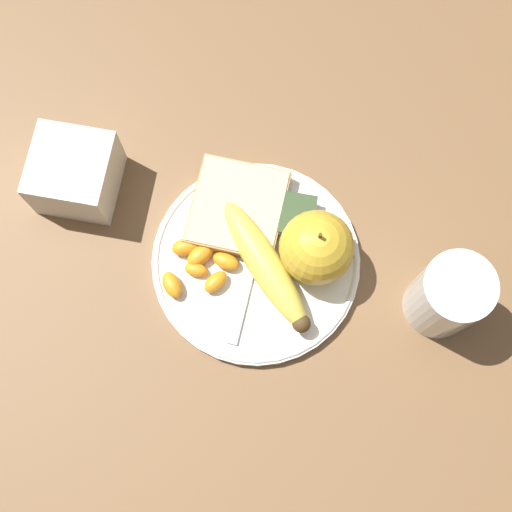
{
  "coord_description": "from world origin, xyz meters",
  "views": [
    {
      "loc": [
        0.2,
        0.04,
        0.79
      ],
      "look_at": [
        0.0,
        0.0,
        0.03
      ],
      "focal_mm": 50.0,
      "sensor_mm": 36.0,
      "label": 1
    }
  ],
  "objects_px": {
    "plate": "(256,262)",
    "fork": "(252,261)",
    "juice_glass": "(447,297)",
    "apple": "(317,248)",
    "banana": "(266,266)",
    "jam_packet": "(296,217)",
    "condiment_caddy": "(75,174)",
    "bread_slice": "(238,209)"
  },
  "relations": [
    {
      "from": "plate",
      "to": "fork",
      "type": "relative_size",
      "value": 1.45
    },
    {
      "from": "juice_glass",
      "to": "condiment_caddy",
      "type": "xyz_separation_m",
      "value": [
        -0.07,
        -0.43,
        -0.01
      ]
    },
    {
      "from": "fork",
      "to": "jam_packet",
      "type": "height_order",
      "value": "jam_packet"
    },
    {
      "from": "condiment_caddy",
      "to": "bread_slice",
      "type": "bearing_deg",
      "value": 88.77
    },
    {
      "from": "apple",
      "to": "fork",
      "type": "height_order",
      "value": "apple"
    },
    {
      "from": "plate",
      "to": "fork",
      "type": "distance_m",
      "value": 0.01
    },
    {
      "from": "apple",
      "to": "jam_packet",
      "type": "bearing_deg",
      "value": -146.54
    },
    {
      "from": "fork",
      "to": "banana",
      "type": "bearing_deg",
      "value": -109.31
    },
    {
      "from": "plate",
      "to": "bread_slice",
      "type": "xyz_separation_m",
      "value": [
        -0.05,
        -0.03,
        0.02
      ]
    },
    {
      "from": "bread_slice",
      "to": "jam_packet",
      "type": "relative_size",
      "value": 2.28
    },
    {
      "from": "plate",
      "to": "apple",
      "type": "xyz_separation_m",
      "value": [
        -0.02,
        0.06,
        0.04
      ]
    },
    {
      "from": "plate",
      "to": "condiment_caddy",
      "type": "bearing_deg",
      "value": -104.79
    },
    {
      "from": "plate",
      "to": "banana",
      "type": "xyz_separation_m",
      "value": [
        0.01,
        0.01,
        0.02
      ]
    },
    {
      "from": "juice_glass",
      "to": "apple",
      "type": "relative_size",
      "value": 1.16
    },
    {
      "from": "apple",
      "to": "condiment_caddy",
      "type": "xyz_separation_m",
      "value": [
        -0.04,
        -0.28,
        -0.02
      ]
    },
    {
      "from": "jam_packet",
      "to": "condiment_caddy",
      "type": "distance_m",
      "value": 0.26
    },
    {
      "from": "apple",
      "to": "banana",
      "type": "relative_size",
      "value": 0.6
    },
    {
      "from": "apple",
      "to": "condiment_caddy",
      "type": "bearing_deg",
      "value": -98.58
    },
    {
      "from": "fork",
      "to": "condiment_caddy",
      "type": "relative_size",
      "value": 1.85
    },
    {
      "from": "jam_packet",
      "to": "banana",
      "type": "bearing_deg",
      "value": -20.39
    },
    {
      "from": "bread_slice",
      "to": "banana",
      "type": "bearing_deg",
      "value": 34.63
    },
    {
      "from": "juice_glass",
      "to": "condiment_caddy",
      "type": "relative_size",
      "value": 1.2
    },
    {
      "from": "plate",
      "to": "fork",
      "type": "xyz_separation_m",
      "value": [
        0.0,
        -0.0,
        0.01
      ]
    },
    {
      "from": "juice_glass",
      "to": "apple",
      "type": "xyz_separation_m",
      "value": [
        -0.03,
        -0.15,
        0.0
      ]
    },
    {
      "from": "banana",
      "to": "jam_packet",
      "type": "bearing_deg",
      "value": 159.61
    },
    {
      "from": "banana",
      "to": "fork",
      "type": "relative_size",
      "value": 0.92
    },
    {
      "from": "plate",
      "to": "jam_packet",
      "type": "bearing_deg",
      "value": 147.01
    },
    {
      "from": "fork",
      "to": "jam_packet",
      "type": "relative_size",
      "value": 3.32
    },
    {
      "from": "banana",
      "to": "jam_packet",
      "type": "height_order",
      "value": "banana"
    },
    {
      "from": "bread_slice",
      "to": "condiment_caddy",
      "type": "bearing_deg",
      "value": -91.23
    },
    {
      "from": "banana",
      "to": "juice_glass",
      "type": "bearing_deg",
      "value": 88.84
    },
    {
      "from": "juice_glass",
      "to": "jam_packet",
      "type": "height_order",
      "value": "juice_glass"
    },
    {
      "from": "juice_glass",
      "to": "apple",
      "type": "bearing_deg",
      "value": -100.89
    },
    {
      "from": "plate",
      "to": "fork",
      "type": "bearing_deg",
      "value": -67.49
    },
    {
      "from": "plate",
      "to": "juice_glass",
      "type": "height_order",
      "value": "juice_glass"
    },
    {
      "from": "juice_glass",
      "to": "fork",
      "type": "distance_m",
      "value": 0.22
    },
    {
      "from": "juice_glass",
      "to": "plate",
      "type": "bearing_deg",
      "value": -93.5
    },
    {
      "from": "condiment_caddy",
      "to": "banana",
      "type": "bearing_deg",
      "value": 73.94
    },
    {
      "from": "banana",
      "to": "jam_packet",
      "type": "xyz_separation_m",
      "value": [
        -0.06,
        0.02,
        -0.01
      ]
    },
    {
      "from": "juice_glass",
      "to": "banana",
      "type": "height_order",
      "value": "juice_glass"
    },
    {
      "from": "banana",
      "to": "bread_slice",
      "type": "bearing_deg",
      "value": -145.37
    },
    {
      "from": "banana",
      "to": "fork",
      "type": "distance_m",
      "value": 0.02
    }
  ]
}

